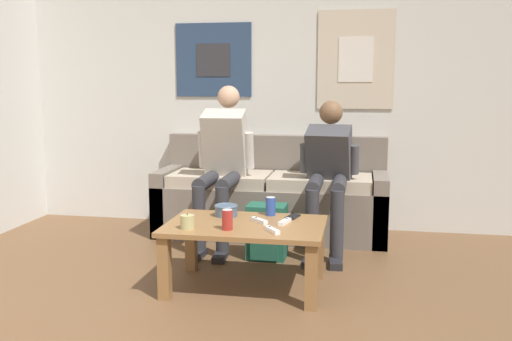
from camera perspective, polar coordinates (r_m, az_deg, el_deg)
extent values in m
cube|color=silver|center=(5.19, -0.88, 8.53)|extent=(10.00, 0.05, 2.55)
cube|color=navy|center=(5.22, -4.29, 10.96)|extent=(0.70, 0.01, 0.65)
cube|color=#2D2D33|center=(5.22, -4.30, 10.97)|extent=(0.31, 0.01, 0.29)
cube|color=beige|center=(5.05, 9.94, 10.86)|extent=(0.65, 0.01, 0.84)
cube|color=silver|center=(5.05, 9.94, 10.86)|extent=(0.29, 0.01, 0.38)
cube|color=#70665B|center=(5.13, 2.00, -1.11)|extent=(1.94, 0.13, 0.84)
cube|color=#70665B|center=(4.84, 1.39, -4.13)|extent=(1.94, 0.55, 0.44)
cube|color=#70665B|center=(5.04, -8.88, -2.99)|extent=(0.12, 0.55, 0.56)
cube|color=#70665B|center=(4.77, 12.28, -3.78)|extent=(0.12, 0.55, 0.56)
cube|color=#B2A38E|center=(4.87, -3.54, -0.84)|extent=(0.83, 0.51, 0.10)
cube|color=#B2A38E|center=(4.74, 6.49, -1.15)|extent=(0.83, 0.51, 0.10)
cube|color=olive|center=(3.60, -1.07, -5.56)|extent=(0.99, 0.66, 0.03)
cube|color=olive|center=(4.02, -6.51, -7.19)|extent=(0.07, 0.07, 0.39)
cube|color=olive|center=(3.86, 6.27, -7.86)|extent=(0.07, 0.07, 0.39)
cube|color=olive|center=(3.53, -9.14, -9.58)|extent=(0.07, 0.07, 0.39)
cube|color=olive|center=(3.34, 5.55, -10.53)|extent=(0.07, 0.07, 0.39)
cylinder|color=#2D2D33|center=(4.46, -5.04, -1.09)|extent=(0.11, 0.41, 0.11)
cylinder|color=#2D2D33|center=(4.32, -5.73, -4.89)|extent=(0.10, 0.10, 0.51)
cube|color=#232328|center=(4.32, -5.94, -8.40)|extent=(0.11, 0.25, 0.05)
cylinder|color=#2D2D33|center=(4.42, -2.79, -1.17)|extent=(0.11, 0.41, 0.11)
cylinder|color=#2D2D33|center=(4.27, -3.40, -5.01)|extent=(0.10, 0.10, 0.51)
cube|color=#232328|center=(4.28, -3.60, -8.56)|extent=(0.11, 0.25, 0.05)
cube|color=beige|center=(4.68, -3.07, 2.61)|extent=(0.35, 0.38, 0.59)
sphere|color=tan|center=(4.78, -2.76, 7.37)|extent=(0.18, 0.18, 0.18)
cylinder|color=beige|center=(4.75, -5.31, 2.11)|extent=(0.08, 0.13, 0.31)
cylinder|color=beige|center=(4.66, -0.71, 2.02)|extent=(0.08, 0.13, 0.31)
cylinder|color=#2D2D33|center=(4.32, 5.89, -1.43)|extent=(0.11, 0.40, 0.11)
cylinder|color=#2D2D33|center=(4.18, 5.61, -5.37)|extent=(0.10, 0.10, 0.51)
cube|color=#232328|center=(4.18, 5.47, -9.00)|extent=(0.11, 0.25, 0.05)
cylinder|color=#2D2D33|center=(4.31, 8.28, -1.50)|extent=(0.11, 0.40, 0.11)
cylinder|color=#2D2D33|center=(4.17, 8.09, -5.45)|extent=(0.10, 0.10, 0.51)
cube|color=#232328|center=(4.17, 7.97, -9.09)|extent=(0.11, 0.25, 0.05)
cube|color=#3F3F44|center=(4.56, 7.35, 1.61)|extent=(0.38, 0.39, 0.48)
sphere|color=brown|center=(4.65, 7.51, 5.77)|extent=(0.19, 0.19, 0.19)
cylinder|color=#3F3F44|center=(4.59, 4.92, 1.23)|extent=(0.08, 0.12, 0.24)
cylinder|color=#3F3F44|center=(4.57, 9.78, 1.09)|extent=(0.08, 0.12, 0.24)
cube|color=#1E5642|center=(4.26, 1.10, -6.11)|extent=(0.29, 0.22, 0.41)
cube|color=#1E5642|center=(4.20, 0.86, -7.65)|extent=(0.20, 0.08, 0.18)
cylinder|color=#475B75|center=(3.80, -3.01, -4.03)|extent=(0.15, 0.15, 0.07)
torus|color=#475B75|center=(3.79, -3.02, -3.56)|extent=(0.16, 0.16, 0.02)
cylinder|color=tan|center=(3.49, -6.82, -5.13)|extent=(0.09, 0.09, 0.08)
cylinder|color=black|center=(3.48, -6.83, -4.36)|extent=(0.00, 0.00, 0.01)
cylinder|color=#28479E|center=(3.81, 1.47, -3.61)|extent=(0.07, 0.07, 0.12)
cylinder|color=silver|center=(3.79, 1.47, -2.69)|extent=(0.06, 0.06, 0.00)
cylinder|color=maroon|center=(3.44, -2.89, -4.94)|extent=(0.07, 0.07, 0.12)
cylinder|color=silver|center=(3.43, -2.90, -3.94)|extent=(0.06, 0.06, 0.00)
cube|color=white|center=(3.60, 2.88, -5.15)|extent=(0.07, 0.15, 0.02)
cylinder|color=#333842|center=(3.62, 3.08, -4.82)|extent=(0.01, 0.01, 0.00)
cube|color=white|center=(3.63, 0.30, -5.03)|extent=(0.13, 0.13, 0.02)
cylinder|color=#333842|center=(3.65, 0.01, -4.72)|extent=(0.01, 0.01, 0.00)
cube|color=white|center=(3.40, 1.62, -5.98)|extent=(0.11, 0.14, 0.02)
cylinder|color=#333842|center=(3.42, 1.38, -5.63)|extent=(0.01, 0.01, 0.00)
cube|color=black|center=(3.76, 3.67, -4.64)|extent=(0.10, 0.15, 0.01)
cube|color=black|center=(3.76, 3.67, -4.55)|extent=(0.09, 0.14, 0.00)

